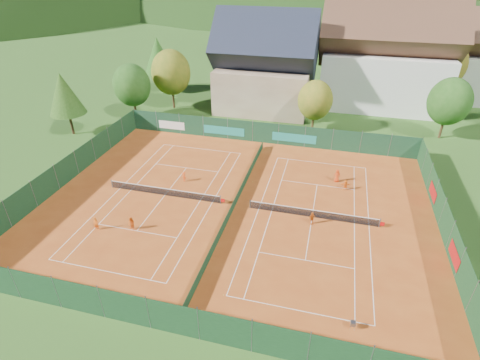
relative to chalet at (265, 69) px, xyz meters
name	(u,v)px	position (x,y,z in m)	size (l,w,h in m)	color
ground	(235,206)	(3.00, -30.00, -6.64)	(600.00, 600.00, 0.00)	#295219
clay_pad	(235,206)	(3.00, -30.00, -6.62)	(40.00, 32.00, 0.01)	#AB4919
court_markings_left	(165,195)	(-5.00, -30.00, -6.61)	(11.03, 23.83, 0.00)	white
court_markings_right	(312,217)	(11.00, -30.00, -6.61)	(11.03, 23.83, 0.00)	white
tennis_net_left	(166,192)	(-4.85, -30.00, -6.12)	(13.30, 0.10, 1.02)	#59595B
tennis_net_right	(314,213)	(11.15, -30.00, -6.12)	(13.30, 0.10, 1.02)	#59595B
court_divider	(235,202)	(3.00, -30.00, -6.12)	(0.03, 28.80, 1.00)	#143820
fence_north	(262,133)	(2.54, -14.01, -5.16)	(40.00, 0.10, 3.00)	#143922
fence_south	(173,319)	(3.00, -46.00, -5.12)	(40.00, 0.04, 3.00)	#13361B
fence_west	(67,170)	(-17.00, -30.00, -5.12)	(0.04, 32.00, 3.00)	#153B1F
fence_east	(446,224)	(23.00, -29.95, -5.14)	(0.09, 32.00, 3.00)	#153B1D
chalet	(265,69)	(0.00, 0.00, 0.00)	(16.20, 12.00, 16.00)	#C4AB8A
hotel_block_a	(385,63)	(19.00, 6.00, 0.76)	(21.60, 11.00, 17.25)	silver
hotel_block_b	(464,61)	(33.00, 14.00, -0.01)	(17.28, 10.00, 15.50)	silver
tree_west_front	(132,85)	(-19.00, -10.00, -1.23)	(5.72, 5.72, 8.69)	#472E19
tree_west_mid	(171,72)	(-15.00, -4.00, -0.56)	(6.44, 6.44, 9.78)	#402B17
tree_west_back	(158,55)	(-21.00, 4.00, 0.11)	(5.60, 5.60, 10.00)	#462E19
tree_center	(315,100)	(9.00, -8.00, -1.91)	(5.01, 5.01, 7.60)	#4A351A
tree_east_front	(450,102)	(27.00, -6.00, -1.23)	(5.72, 5.72, 8.69)	#4C341B
tree_west_side	(64,94)	(-25.00, -18.00, -0.56)	(5.04, 5.04, 9.00)	#492E1A
tree_east_back	(444,65)	(29.00, 10.00, 0.12)	(7.15, 7.15, 10.86)	#412817
mountain_backdrop	(369,66)	(31.54, 203.48, -46.26)	(820.00, 530.00, 242.00)	black
ball_hopper	(353,323)	(14.91, -42.52, -6.07)	(0.34, 0.34, 0.80)	slate
loose_ball_0	(140,227)	(-5.00, -35.81, -6.59)	(0.07, 0.07, 0.07)	#CCD833
loose_ball_1	(224,295)	(5.29, -41.89, -6.59)	(0.07, 0.07, 0.07)	#CCD833
loose_ball_2	(253,182)	(3.70, -24.85, -6.59)	(0.07, 0.07, 0.07)	#CCD833
loose_ball_3	(229,155)	(-0.84, -19.04, -6.59)	(0.07, 0.07, 0.07)	#CCD833
player_left_near	(96,224)	(-8.74, -37.17, -5.92)	(0.52, 0.34, 1.41)	orange
player_left_mid	(132,224)	(-5.48, -36.34, -5.90)	(0.71, 0.55, 1.45)	orange
player_left_far	(184,177)	(-4.04, -26.63, -6.03)	(0.77, 0.44, 1.19)	#FC5416
player_right_near	(312,218)	(11.01, -31.11, -5.93)	(0.81, 0.34, 1.38)	#D35E12
player_right_far_a	(337,176)	(13.08, -22.29, -5.83)	(0.77, 0.50, 1.59)	#D03F12
player_right_far_b	(345,185)	(14.07, -23.88, -6.00)	(1.16, 0.37, 1.25)	orange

